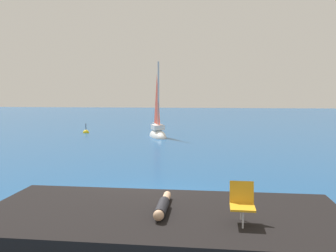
% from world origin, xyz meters
% --- Properties ---
extents(ground_plane, '(160.00, 160.00, 0.00)m').
position_xyz_m(ground_plane, '(0.00, 0.00, 0.00)').
color(ground_plane, navy).
extents(shore_ledge, '(7.92, 3.57, 1.01)m').
position_xyz_m(shore_ledge, '(0.99, -3.82, 0.51)').
color(shore_ledge, black).
rests_on(shore_ledge, ground).
extents(boulder_seaward, '(1.59, 1.51, 0.89)m').
position_xyz_m(boulder_seaward, '(0.31, -2.26, 0.00)').
color(boulder_seaward, black).
rests_on(boulder_seaward, ground).
extents(boulder_inland, '(1.53, 1.68, 0.84)m').
position_xyz_m(boulder_inland, '(1.58, -1.77, 0.00)').
color(boulder_inland, black).
rests_on(boulder_inland, ground).
extents(sailboat_near, '(2.38, 3.77, 6.79)m').
position_xyz_m(sailboat_near, '(-2.37, 17.87, 0.37)').
color(sailboat_near, white).
rests_on(sailboat_near, ground).
extents(person_sunbather, '(0.25, 1.76, 0.25)m').
position_xyz_m(person_sunbather, '(1.00, -3.81, 1.13)').
color(person_sunbather, black).
rests_on(person_sunbather, shore_ledge).
extents(beach_chair, '(0.49, 0.60, 0.80)m').
position_xyz_m(beach_chair, '(2.66, -4.29, 1.46)').
color(beach_chair, orange).
rests_on(beach_chair, shore_ledge).
extents(marker_buoy, '(0.56, 0.56, 1.13)m').
position_xyz_m(marker_buoy, '(-9.36, 20.02, 0.01)').
color(marker_buoy, yellow).
rests_on(marker_buoy, ground).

